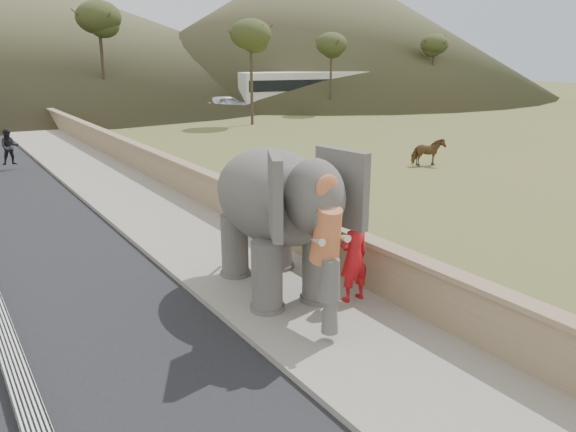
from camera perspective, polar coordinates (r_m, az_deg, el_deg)
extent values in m
plane|color=olive|center=(9.63, 8.54, -14.04)|extent=(160.00, 160.00, 0.00)
cube|color=#9E9687|center=(17.72, -13.32, 0.37)|extent=(3.00, 120.00, 0.15)
cube|color=tan|center=(18.20, -8.55, 2.60)|extent=(0.30, 120.00, 1.10)
imported|color=brown|center=(25.24, 14.02, 6.29)|extent=(1.55, 1.04, 1.20)
imported|color=silver|center=(45.73, -6.17, 11.22)|extent=(4.31, 1.93, 1.44)
cube|color=white|center=(48.63, 1.73, 12.60)|extent=(11.28, 4.92, 3.10)
cube|color=#D15624|center=(55.85, 11.99, 12.76)|extent=(11.11, 3.05, 3.10)
cone|color=brown|center=(71.55, 2.60, 19.01)|extent=(56.00, 56.00, 16.00)
cone|color=brown|center=(76.87, -26.35, 16.48)|extent=(80.00, 80.00, 14.00)
imported|color=red|center=(10.89, 6.71, -4.13)|extent=(0.66, 0.43, 1.80)
imported|color=black|center=(26.14, -26.43, 6.30)|extent=(0.77, 0.62, 1.51)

